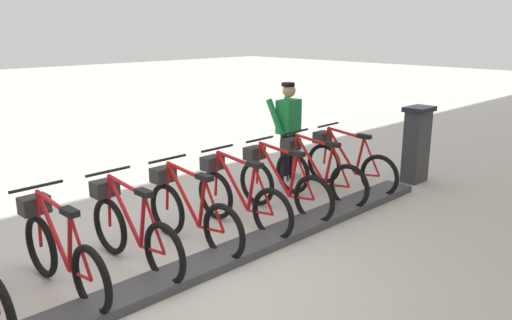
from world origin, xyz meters
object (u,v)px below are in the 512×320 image
(bike_docked_2, at_px, (280,183))
(bike_docked_4, at_px, (190,211))
(payment_kiosk, at_px, (416,143))
(bike_docked_1, at_px, (316,173))
(bike_docked_5, at_px, (131,229))
(bike_docked_6, at_px, (60,251))
(bike_docked_0, at_px, (347,163))
(worker_near_rack, at_px, (288,128))
(bike_docked_3, at_px, (238,196))

(bike_docked_2, distance_m, bike_docked_4, 1.58)
(payment_kiosk, distance_m, bike_docked_1, 2.04)
(payment_kiosk, relative_size, bike_docked_5, 0.74)
(bike_docked_4, distance_m, bike_docked_6, 1.58)
(bike_docked_4, height_order, bike_docked_5, same)
(bike_docked_0, bearing_deg, bike_docked_6, 90.00)
(bike_docked_2, relative_size, worker_near_rack, 1.04)
(bike_docked_0, height_order, bike_docked_6, same)
(bike_docked_2, bearing_deg, bike_docked_5, 90.00)
(bike_docked_0, distance_m, bike_docked_6, 4.73)
(bike_docked_6, bearing_deg, bike_docked_3, -90.00)
(payment_kiosk, xyz_separation_m, bike_docked_4, (0.57, 4.31, -0.24))
(bike_docked_4, bearing_deg, bike_docked_5, 90.00)
(payment_kiosk, relative_size, bike_docked_2, 0.74)
(payment_kiosk, relative_size, bike_docked_3, 0.74)
(payment_kiosk, bearing_deg, bike_docked_3, 80.78)
(bike_docked_3, distance_m, bike_docked_4, 0.79)
(bike_docked_2, xyz_separation_m, bike_docked_5, (0.00, 2.36, 0.00))
(bike_docked_2, xyz_separation_m, bike_docked_6, (0.00, 3.15, 0.00))
(bike_docked_1, distance_m, bike_docked_3, 1.58)
(payment_kiosk, xyz_separation_m, bike_docked_0, (0.57, 1.16, -0.24))
(bike_docked_0, distance_m, bike_docked_3, 2.36)
(bike_docked_3, height_order, worker_near_rack, worker_near_rack)
(worker_near_rack, bearing_deg, bike_docked_1, 154.21)
(bike_docked_3, bearing_deg, payment_kiosk, -99.22)
(bike_docked_1, bearing_deg, bike_docked_4, 90.00)
(bike_docked_2, height_order, worker_near_rack, worker_near_rack)
(bike_docked_3, bearing_deg, bike_docked_1, -90.00)
(bike_docked_2, bearing_deg, bike_docked_3, 90.00)
(bike_docked_6, bearing_deg, payment_kiosk, -95.55)
(payment_kiosk, distance_m, bike_docked_6, 5.92)
(bike_docked_3, height_order, bike_docked_6, same)
(payment_kiosk, relative_size, bike_docked_6, 0.74)
(payment_kiosk, bearing_deg, bike_docked_5, 83.60)
(bike_docked_0, xyz_separation_m, bike_docked_3, (0.00, 2.36, 0.00))
(bike_docked_1, height_order, bike_docked_4, same)
(bike_docked_0, xyz_separation_m, bike_docked_2, (0.00, 1.58, 0.00))
(bike_docked_0, relative_size, bike_docked_5, 1.00)
(bike_docked_3, relative_size, bike_docked_4, 1.00)
(bike_docked_1, bearing_deg, worker_near_rack, -25.79)
(bike_docked_6, distance_m, worker_near_rack, 4.57)
(bike_docked_1, xyz_separation_m, bike_docked_2, (0.00, 0.79, 0.00))
(bike_docked_2, relative_size, bike_docked_5, 1.00)
(bike_docked_3, xyz_separation_m, bike_docked_6, (0.00, 2.36, 0.00))
(bike_docked_3, xyz_separation_m, worker_near_rack, (1.01, -2.06, 0.48))
(worker_near_rack, bearing_deg, bike_docked_6, 102.88)
(bike_docked_0, distance_m, worker_near_rack, 1.16)
(bike_docked_0, distance_m, bike_docked_2, 1.58)
(bike_docked_6, bearing_deg, bike_docked_5, -90.00)
(bike_docked_0, bearing_deg, bike_docked_5, 90.00)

